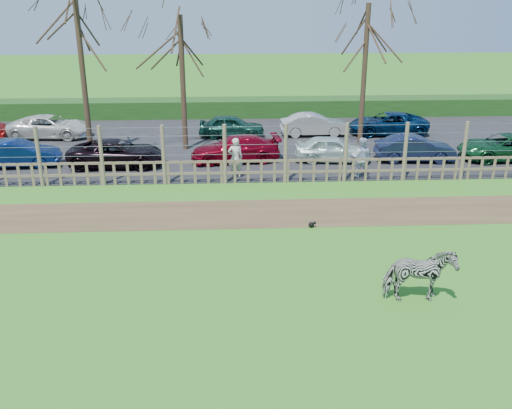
{
  "coord_description": "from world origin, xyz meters",
  "views": [
    {
      "loc": [
        0.13,
        -14.61,
        7.55
      ],
      "look_at": [
        1.0,
        2.5,
        1.1
      ],
      "focal_mm": 40.0,
      "sensor_mm": 36.0,
      "label": 1
    }
  ],
  "objects_px": {
    "car_4": "(333,149)",
    "car_10": "(232,126)",
    "tree_mid": "(181,50)",
    "visitor_b": "(361,157)",
    "car_6": "(505,147)",
    "car_11": "(314,125)",
    "car_3": "(235,149)",
    "car_5": "(415,149)",
    "car_12": "(388,123)",
    "crow": "(312,225)",
    "tree_left": "(79,36)",
    "car_2": "(117,153)",
    "tree_right": "(366,41)",
    "car_1": "(18,154)",
    "zebra": "(419,276)",
    "car_8": "(50,127)",
    "visitor_a": "(235,158)"
  },
  "relations": [
    {
      "from": "tree_mid",
      "to": "car_4",
      "type": "bearing_deg",
      "value": -20.4
    },
    {
      "from": "crow",
      "to": "car_2",
      "type": "height_order",
      "value": "car_2"
    },
    {
      "from": "car_2",
      "to": "car_11",
      "type": "height_order",
      "value": "same"
    },
    {
      "from": "visitor_b",
      "to": "tree_right",
      "type": "bearing_deg",
      "value": -86.03
    },
    {
      "from": "crow",
      "to": "car_8",
      "type": "height_order",
      "value": "car_8"
    },
    {
      "from": "zebra",
      "to": "car_12",
      "type": "distance_m",
      "value": 18.44
    },
    {
      "from": "car_11",
      "to": "car_5",
      "type": "bearing_deg",
      "value": -144.26
    },
    {
      "from": "tree_right",
      "to": "car_10",
      "type": "xyz_separation_m",
      "value": [
        -6.65,
        1.86,
        -4.6
      ]
    },
    {
      "from": "car_3",
      "to": "car_11",
      "type": "xyz_separation_m",
      "value": [
        4.4,
        4.89,
        0.0
      ]
    },
    {
      "from": "visitor_b",
      "to": "car_10",
      "type": "distance_m",
      "value": 9.18
    },
    {
      "from": "car_4",
      "to": "car_10",
      "type": "xyz_separation_m",
      "value": [
        -4.64,
        4.96,
        0.0
      ]
    },
    {
      "from": "tree_left",
      "to": "visitor_b",
      "type": "relative_size",
      "value": 4.57
    },
    {
      "from": "car_11",
      "to": "car_12",
      "type": "relative_size",
      "value": 0.84
    },
    {
      "from": "tree_left",
      "to": "car_2",
      "type": "xyz_separation_m",
      "value": [
        1.59,
        -1.87,
        -4.98
      ]
    },
    {
      "from": "tree_mid",
      "to": "car_2",
      "type": "height_order",
      "value": "tree_mid"
    },
    {
      "from": "crow",
      "to": "car_11",
      "type": "relative_size",
      "value": 0.07
    },
    {
      "from": "zebra",
      "to": "car_4",
      "type": "relative_size",
      "value": 0.5
    },
    {
      "from": "car_10",
      "to": "visitor_b",
      "type": "bearing_deg",
      "value": -140.59
    },
    {
      "from": "car_1",
      "to": "visitor_a",
      "type": "bearing_deg",
      "value": -106.6
    },
    {
      "from": "car_6",
      "to": "car_10",
      "type": "distance_m",
      "value": 13.77
    },
    {
      "from": "crow",
      "to": "car_6",
      "type": "bearing_deg",
      "value": 36.91
    },
    {
      "from": "visitor_a",
      "to": "car_6",
      "type": "relative_size",
      "value": 0.4
    },
    {
      "from": "car_1",
      "to": "car_6",
      "type": "height_order",
      "value": "same"
    },
    {
      "from": "tree_left",
      "to": "car_3",
      "type": "distance_m",
      "value": 8.68
    },
    {
      "from": "zebra",
      "to": "car_1",
      "type": "xyz_separation_m",
      "value": [
        -14.29,
        12.67,
        -0.1
      ]
    },
    {
      "from": "tree_mid",
      "to": "car_10",
      "type": "relative_size",
      "value": 1.94
    },
    {
      "from": "car_3",
      "to": "car_5",
      "type": "bearing_deg",
      "value": 81.15
    },
    {
      "from": "car_5",
      "to": "car_12",
      "type": "height_order",
      "value": "same"
    },
    {
      "from": "zebra",
      "to": "crow",
      "type": "height_order",
      "value": "zebra"
    },
    {
      "from": "visitor_b",
      "to": "car_4",
      "type": "xyz_separation_m",
      "value": [
        -0.77,
        2.44,
        -0.26
      ]
    },
    {
      "from": "tree_mid",
      "to": "car_6",
      "type": "height_order",
      "value": "tree_mid"
    },
    {
      "from": "car_1",
      "to": "car_8",
      "type": "height_order",
      "value": "same"
    },
    {
      "from": "car_1",
      "to": "car_6",
      "type": "xyz_separation_m",
      "value": [
        22.51,
        0.04,
        0.0
      ]
    },
    {
      "from": "car_5",
      "to": "car_6",
      "type": "height_order",
      "value": "same"
    },
    {
      "from": "tree_left",
      "to": "tree_right",
      "type": "relative_size",
      "value": 1.07
    },
    {
      "from": "car_2",
      "to": "car_5",
      "type": "relative_size",
      "value": 1.19
    },
    {
      "from": "car_5",
      "to": "car_8",
      "type": "relative_size",
      "value": 0.84
    },
    {
      "from": "tree_left",
      "to": "crow",
      "type": "xyz_separation_m",
      "value": [
        9.42,
        -9.38,
        -5.51
      ]
    },
    {
      "from": "car_8",
      "to": "car_11",
      "type": "xyz_separation_m",
      "value": [
        14.35,
        -0.26,
        0.0
      ]
    },
    {
      "from": "tree_mid",
      "to": "car_3",
      "type": "height_order",
      "value": "tree_mid"
    },
    {
      "from": "tree_left",
      "to": "zebra",
      "type": "xyz_separation_m",
      "value": [
        11.44,
        -14.4,
        -4.88
      ]
    },
    {
      "from": "tree_left",
      "to": "visitor_b",
      "type": "height_order",
      "value": "tree_left"
    },
    {
      "from": "tree_mid",
      "to": "car_5",
      "type": "height_order",
      "value": "tree_mid"
    },
    {
      "from": "tree_left",
      "to": "car_2",
      "type": "bearing_deg",
      "value": -49.48
    },
    {
      "from": "car_6",
      "to": "tree_left",
      "type": "bearing_deg",
      "value": -95.19
    },
    {
      "from": "visitor_b",
      "to": "car_5",
      "type": "distance_m",
      "value": 3.85
    },
    {
      "from": "car_12",
      "to": "car_11",
      "type": "bearing_deg",
      "value": -87.4
    },
    {
      "from": "visitor_a",
      "to": "car_5",
      "type": "distance_m",
      "value": 8.67
    },
    {
      "from": "car_10",
      "to": "car_11",
      "type": "bearing_deg",
      "value": -85.05
    },
    {
      "from": "tree_mid",
      "to": "car_11",
      "type": "height_order",
      "value": "tree_mid"
    }
  ]
}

